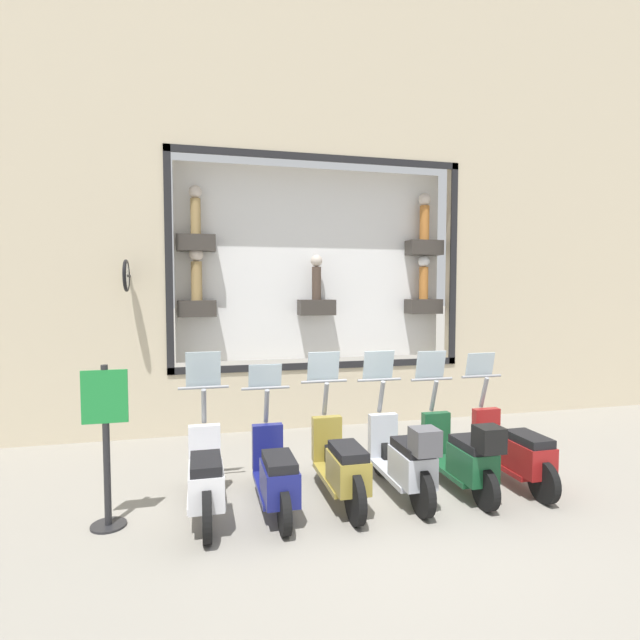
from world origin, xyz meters
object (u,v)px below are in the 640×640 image
object	(u,v)px
scooter_red_0	(514,451)
scooter_silver_2	(404,458)
scooter_white_5	(206,477)
scooter_navy_4	(276,474)
scooter_green_1	(463,455)
scooter_olive_3	(341,465)
shop_sign_post	(106,440)

from	to	relation	value
scooter_red_0	scooter_silver_2	distance (m)	1.52
scooter_red_0	scooter_white_5	bearing A→B (deg)	89.89
scooter_silver_2	scooter_navy_4	size ratio (longest dim) A/B	1.01
scooter_green_1	scooter_navy_4	distance (m)	2.28
scooter_silver_2	scooter_navy_4	world-z (taller)	scooter_silver_2
scooter_white_5	scooter_navy_4	bearing A→B (deg)	-90.90
scooter_olive_3	shop_sign_post	distance (m)	2.56
scooter_olive_3	scooter_navy_4	world-z (taller)	scooter_olive_3
scooter_navy_4	scooter_silver_2	bearing A→B (deg)	-91.88
scooter_navy_4	shop_sign_post	world-z (taller)	shop_sign_post
scooter_silver_2	scooter_green_1	bearing A→B (deg)	-90.67
scooter_red_0	scooter_white_5	size ratio (longest dim) A/B	0.99
scooter_green_1	shop_sign_post	distance (m)	4.06
scooter_silver_2	shop_sign_post	world-z (taller)	shop_sign_post
scooter_red_0	scooter_navy_4	world-z (taller)	scooter_red_0
scooter_red_0	scooter_silver_2	world-z (taller)	scooter_silver_2
scooter_green_1	scooter_navy_4	size ratio (longest dim) A/B	1.00
scooter_olive_3	shop_sign_post	bearing A→B (deg)	89.54
scooter_red_0	scooter_olive_3	size ratio (longest dim) A/B	0.99
scooter_red_0	scooter_navy_4	distance (m)	3.04
scooter_red_0	shop_sign_post	bearing A→B (deg)	89.67
scooter_navy_4	shop_sign_post	size ratio (longest dim) A/B	1.05
scooter_navy_4	shop_sign_post	bearing A→B (deg)	88.95
scooter_green_1	scooter_olive_3	distance (m)	1.52
scooter_red_0	scooter_navy_4	xyz separation A→B (m)	(-0.00, 3.04, -0.01)
scooter_green_1	scooter_white_5	xyz separation A→B (m)	(0.07, 3.04, -0.02)
scooter_white_5	shop_sign_post	world-z (taller)	scooter_white_5
shop_sign_post	scooter_silver_2	bearing A→B (deg)	-91.43
scooter_olive_3	scooter_white_5	bearing A→B (deg)	90.00
scooter_silver_2	scooter_olive_3	world-z (taller)	scooter_olive_3
scooter_olive_3	scooter_navy_4	size ratio (longest dim) A/B	1.01
shop_sign_post	scooter_navy_4	bearing A→B (deg)	-91.05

